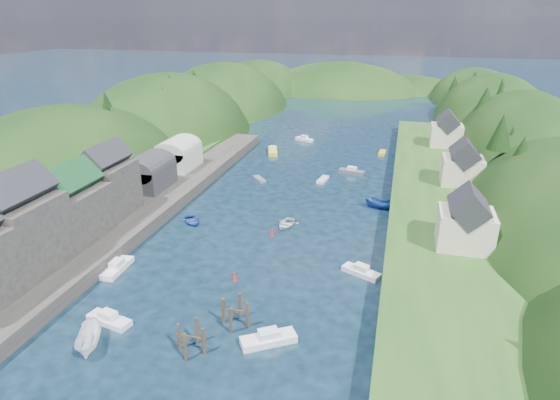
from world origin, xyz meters
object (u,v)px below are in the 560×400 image
(piling_cluster_near, at_px, (191,341))
(channel_buoy_far, at_px, (272,232))
(channel_buoy_near, at_px, (235,277))
(piling_cluster_far, at_px, (235,315))

(piling_cluster_near, height_order, channel_buoy_far, piling_cluster_near)
(piling_cluster_near, height_order, channel_buoy_near, piling_cluster_near)
(piling_cluster_near, distance_m, channel_buoy_near, 13.88)
(piling_cluster_near, relative_size, piling_cluster_far, 0.95)
(piling_cluster_far, bearing_deg, channel_buoy_far, 95.41)
(piling_cluster_far, bearing_deg, piling_cluster_near, -118.83)
(channel_buoy_far, bearing_deg, channel_buoy_near, -94.70)
(piling_cluster_far, height_order, channel_buoy_near, piling_cluster_far)
(piling_cluster_near, distance_m, piling_cluster_far, 5.85)
(piling_cluster_far, relative_size, channel_buoy_far, 3.47)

